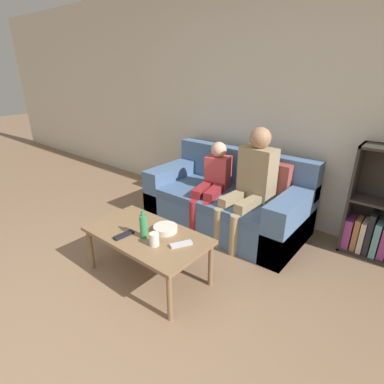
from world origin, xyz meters
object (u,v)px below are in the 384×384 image
(person_child, at_px, (213,181))
(tv_remote_0, at_px, (124,235))
(person_adult, at_px, (252,178))
(cup_near, at_px, (154,239))
(couch, at_px, (228,202))
(bottle, at_px, (144,226))
(coffee_table, at_px, (147,238))
(snack_bowl, at_px, (165,229))
(tv_remote_1, at_px, (181,244))

(person_child, relative_size, tv_remote_0, 5.33)
(person_adult, distance_m, cup_near, 1.23)
(tv_remote_0, bearing_deg, person_adult, 76.65)
(tv_remote_0, bearing_deg, couch, 90.66)
(cup_near, height_order, bottle, bottle)
(couch, relative_size, bottle, 7.24)
(coffee_table, distance_m, snack_bowl, 0.17)
(couch, bearing_deg, tv_remote_0, -94.76)
(person_child, bearing_deg, couch, 32.26)
(cup_near, distance_m, tv_remote_0, 0.29)
(couch, xyz_separation_m, tv_remote_0, (-0.11, -1.35, 0.15))
(cup_near, xyz_separation_m, tv_remote_1, (0.16, 0.12, -0.04))
(tv_remote_0, bearing_deg, person_child, 95.87)
(person_adult, relative_size, person_child, 1.23)
(person_adult, xyz_separation_m, person_child, (-0.44, -0.04, -0.13))
(coffee_table, relative_size, snack_bowl, 5.14)
(tv_remote_0, xyz_separation_m, bottle, (0.14, 0.09, 0.09))
(person_adult, bearing_deg, bottle, -98.62)
(snack_bowl, bearing_deg, person_child, 102.27)
(couch, height_order, tv_remote_1, couch)
(cup_near, relative_size, tv_remote_1, 0.59)
(tv_remote_0, relative_size, tv_remote_1, 1.01)
(cup_near, distance_m, bottle, 0.16)
(couch, relative_size, cup_near, 16.94)
(cup_near, distance_m, tv_remote_1, 0.21)
(coffee_table, height_order, tv_remote_0, tv_remote_0)
(couch, xyz_separation_m, tv_remote_1, (0.33, -1.16, 0.15))
(couch, xyz_separation_m, coffee_table, (-0.00, -1.20, 0.10))
(cup_near, xyz_separation_m, bottle, (-0.15, 0.03, 0.05))
(couch, distance_m, coffee_table, 1.21)
(coffee_table, height_order, snack_bowl, snack_bowl)
(person_adult, height_order, cup_near, person_adult)
(person_adult, xyz_separation_m, snack_bowl, (-0.23, -1.00, -0.21))
(tv_remote_0, xyz_separation_m, snack_bowl, (0.20, 0.27, 0.01))
(cup_near, bearing_deg, tv_remote_0, -167.37)
(person_child, xyz_separation_m, tv_remote_0, (0.01, -1.23, -0.10))
(couch, height_order, tv_remote_0, couch)
(coffee_table, distance_m, tv_remote_0, 0.19)
(tv_remote_1, relative_size, bottle, 0.73)
(couch, height_order, bottle, couch)
(cup_near, distance_m, snack_bowl, 0.22)
(person_child, distance_m, tv_remote_1, 1.14)
(person_child, bearing_deg, bottle, -94.85)
(person_adult, height_order, tv_remote_1, person_adult)
(person_child, height_order, cup_near, person_child)
(snack_bowl, bearing_deg, person_adult, 76.96)
(cup_near, relative_size, tv_remote_0, 0.58)
(person_child, relative_size, tv_remote_1, 5.38)
(cup_near, bearing_deg, coffee_table, 155.24)
(couch, distance_m, person_child, 0.30)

